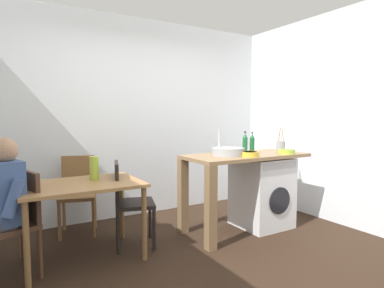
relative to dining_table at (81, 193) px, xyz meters
name	(u,v)px	position (x,y,z in m)	size (l,w,h in m)	color
ground_plane	(199,261)	(0.93, -0.62, -0.64)	(5.46, 5.46, 0.00)	black
wall_back	(132,118)	(0.93, 1.13, 0.71)	(4.60, 0.10, 2.70)	silver
wall_counter_side	(344,118)	(3.08, -0.62, 0.71)	(0.10, 3.80, 2.70)	silver
dining_table	(81,193)	(0.00, 0.00, 0.00)	(1.10, 0.76, 0.74)	#9E7042
chair_person_seat	(17,219)	(-0.55, -0.08, -0.14)	(0.50, 0.50, 0.90)	#4C3323
chair_opposite	(127,199)	(0.48, 0.07, -0.14)	(0.50, 0.50, 0.90)	black
chair_spare_by_wall	(78,190)	(0.12, 0.77, -0.14)	(0.50, 0.50, 0.90)	olive
kitchen_counter	(232,169)	(1.66, -0.17, 0.12)	(1.50, 0.68, 0.92)	olive
washing_machine	(262,192)	(2.14, -0.17, -0.21)	(0.60, 0.61, 0.86)	silver
sink_basin	(228,152)	(1.61, -0.17, 0.32)	(0.38, 0.38, 0.09)	#9EA0A5
tap	(219,142)	(1.61, 0.01, 0.42)	(0.02, 0.02, 0.28)	#B2B2B7
bottle_tall_green	(245,143)	(1.93, -0.08, 0.40)	(0.06, 0.06, 0.27)	#19592D
bottle_squat_brown	(252,143)	(2.04, -0.09, 0.39)	(0.06, 0.06, 0.26)	#19592D
mixing_bowl	(250,154)	(1.76, -0.37, 0.31)	(0.20, 0.20, 0.06)	gold
utensil_crock	(281,146)	(2.50, -0.12, 0.35)	(0.11, 0.11, 0.30)	gray
colander	(287,151)	(2.32, -0.39, 0.31)	(0.20, 0.20, 0.06)	#A8C63D
vase	(94,168)	(0.15, 0.10, 0.21)	(0.09, 0.09, 0.23)	#A8C63D
scissors	(248,155)	(1.82, -0.27, 0.28)	(0.15, 0.06, 0.01)	#B2B2B7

